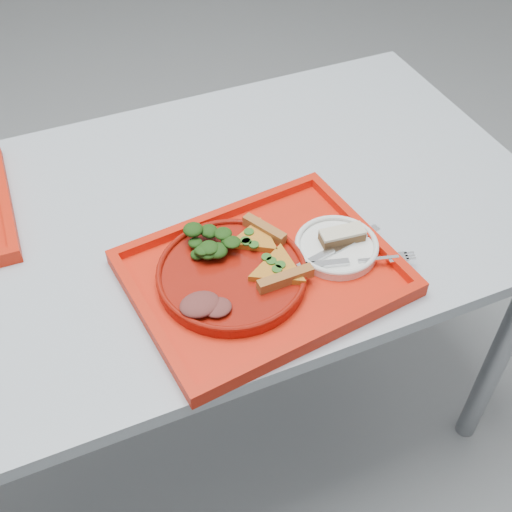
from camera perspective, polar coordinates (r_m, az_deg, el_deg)
name	(u,v)px	position (r m, az deg, el deg)	size (l,w,h in m)	color
ground	(178,425)	(1.84, -6.93, -14.70)	(10.00, 10.00, 0.00)	gray
table	(149,255)	(1.30, -9.52, 0.13)	(1.60, 0.80, 0.75)	#ACB4C1
tray_main	(263,276)	(1.13, 0.63, -1.81)	(0.45, 0.35, 0.01)	red
dinner_plate	(232,276)	(1.11, -2.17, -1.76)	(0.26, 0.26, 0.02)	maroon
side_plate	(336,248)	(1.17, 7.15, 0.70)	(0.15, 0.15, 0.01)	white
pizza_slice_a	(278,267)	(1.10, 1.99, -1.01)	(0.11, 0.10, 0.02)	gold
pizza_slice_b	(255,237)	(1.15, -0.05, 1.71)	(0.10, 0.09, 0.02)	gold
salad_heap	(210,239)	(1.14, -4.11, 1.52)	(0.08, 0.08, 0.04)	black
meat_portion	(200,304)	(1.05, -5.01, -4.30)	(0.07, 0.05, 0.02)	brown
dessert_bar	(342,235)	(1.17, 7.67, 1.84)	(0.08, 0.04, 0.02)	#4E2F1A
knife	(339,247)	(1.16, 7.41, 0.84)	(0.18, 0.02, 0.01)	silver
fork	(357,261)	(1.14, 8.97, -0.41)	(0.18, 0.02, 0.01)	silver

